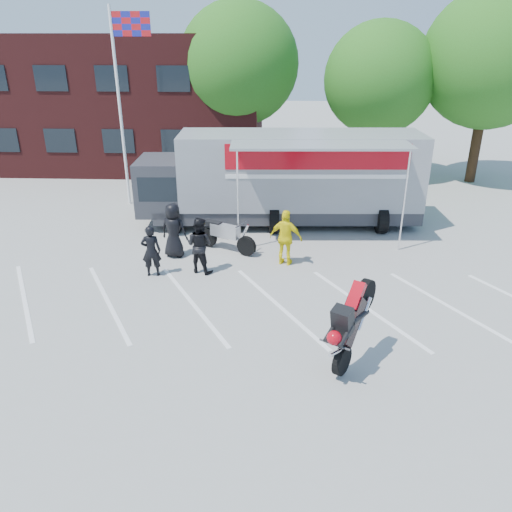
# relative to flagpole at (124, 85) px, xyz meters

# --- Properties ---
(ground) EXTENTS (100.00, 100.00, 0.00)m
(ground) POSITION_rel_flagpole_xyz_m (6.24, -10.00, -5.05)
(ground) COLOR gray
(ground) RESTS_ON ground
(parking_bay_lines) EXTENTS (18.09, 13.33, 0.01)m
(parking_bay_lines) POSITION_rel_flagpole_xyz_m (6.24, -9.00, -5.05)
(parking_bay_lines) COLOR white
(parking_bay_lines) RESTS_ON ground
(office_building) EXTENTS (18.00, 8.00, 7.00)m
(office_building) POSITION_rel_flagpole_xyz_m (-3.76, 8.00, -1.55)
(office_building) COLOR #4B1818
(office_building) RESTS_ON ground
(flagpole) EXTENTS (1.61, 0.12, 8.00)m
(flagpole) POSITION_rel_flagpole_xyz_m (0.00, 0.00, 0.00)
(flagpole) COLOR white
(flagpole) RESTS_ON ground
(tree_left) EXTENTS (6.12, 6.12, 8.64)m
(tree_left) POSITION_rel_flagpole_xyz_m (4.24, 6.00, 0.51)
(tree_left) COLOR #382314
(tree_left) RESTS_ON ground
(tree_mid) EXTENTS (5.44, 5.44, 7.68)m
(tree_mid) POSITION_rel_flagpole_xyz_m (11.24, 5.00, -0.11)
(tree_mid) COLOR #382314
(tree_mid) RESTS_ON ground
(tree_right) EXTENTS (6.46, 6.46, 9.12)m
(tree_right) POSITION_rel_flagpole_xyz_m (16.24, 4.50, 0.82)
(tree_right) COLOR #382314
(tree_right) RESTS_ON ground
(transporter_truck) EXTENTS (11.38, 5.86, 3.55)m
(transporter_truck) POSITION_rel_flagpole_xyz_m (6.70, -2.26, -5.05)
(transporter_truck) COLOR gray
(transporter_truck) RESTS_ON ground
(parked_motorcycle) EXTENTS (2.42, 1.78, 1.22)m
(parked_motorcycle) POSITION_rel_flagpole_xyz_m (4.64, -5.21, -5.05)
(parked_motorcycle) COLOR #BABABF
(parked_motorcycle) RESTS_ON ground
(stunt_bike_rider) EXTENTS (1.75, 2.06, 2.21)m
(stunt_bike_rider) POSITION_rel_flagpole_xyz_m (8.23, -11.45, -5.05)
(stunt_bike_rider) COLOR black
(stunt_bike_rider) RESTS_ON ground
(spectator_leather_a) EXTENTS (1.02, 0.80, 1.86)m
(spectator_leather_a) POSITION_rel_flagpole_xyz_m (2.93, -5.73, -4.13)
(spectator_leather_a) COLOR black
(spectator_leather_a) RESTS_ON ground
(spectator_leather_b) EXTENTS (0.65, 0.47, 1.64)m
(spectator_leather_b) POSITION_rel_flagpole_xyz_m (2.53, -7.25, -4.23)
(spectator_leather_b) COLOR black
(spectator_leather_b) RESTS_ON ground
(spectator_leather_c) EXTENTS (1.06, 0.96, 1.79)m
(spectator_leather_c) POSITION_rel_flagpole_xyz_m (3.97, -6.91, -4.16)
(spectator_leather_c) COLOR black
(spectator_leather_c) RESTS_ON ground
(spectator_hivis) EXTENTS (1.16, 0.77, 1.84)m
(spectator_hivis) POSITION_rel_flagpole_xyz_m (6.66, -6.22, -4.13)
(spectator_hivis) COLOR #FFEA0D
(spectator_hivis) RESTS_ON ground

